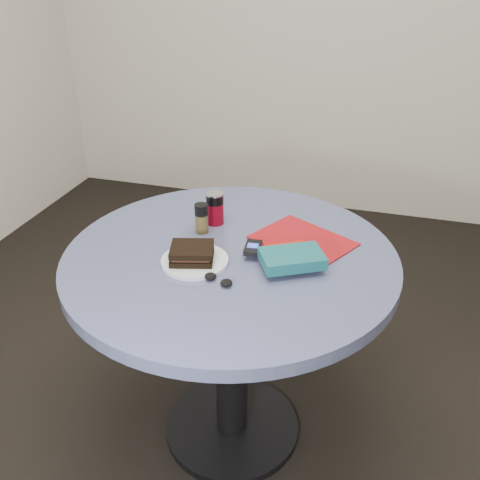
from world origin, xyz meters
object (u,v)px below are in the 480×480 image
(sandwich, at_px, (192,253))
(soda_can, at_px, (215,208))
(novel, at_px, (292,258))
(headphones, at_px, (218,280))
(pepper_grinder, at_px, (202,218))
(red_book, at_px, (285,253))
(mp3_player, at_px, (253,248))
(magazine, at_px, (303,241))
(plate, at_px, (195,261))
(table, at_px, (231,298))

(sandwich, height_order, soda_can, soda_can)
(novel, height_order, headphones, novel)
(soda_can, height_order, pepper_grinder, soda_can)
(soda_can, height_order, red_book, soda_can)
(sandwich, xyz_separation_m, mp3_player, (0.16, 0.09, -0.01))
(red_book, distance_m, headphones, 0.24)
(pepper_grinder, height_order, red_book, pepper_grinder)
(soda_can, height_order, magazine, soda_can)
(soda_can, distance_m, red_book, 0.31)
(plate, bearing_deg, headphones, -38.86)
(pepper_grinder, xyz_separation_m, headphones, (0.14, -0.26, -0.04))
(plate, height_order, headphones, headphones)
(table, bearing_deg, pepper_grinder, 140.94)
(plate, xyz_separation_m, headphones, (0.10, -0.08, 0.00))
(table, bearing_deg, sandwich, -136.34)
(table, distance_m, magazine, 0.29)
(table, bearing_deg, magazine, 34.15)
(table, bearing_deg, novel, -10.45)
(soda_can, relative_size, red_book, 0.70)
(plate, bearing_deg, soda_can, 95.09)
(red_book, height_order, headphones, same)
(magazine, bearing_deg, novel, -62.25)
(plate, relative_size, magazine, 0.69)
(magazine, distance_m, mp3_player, 0.18)
(novel, bearing_deg, mp3_player, 131.90)
(table, relative_size, plate, 5.13)
(headphones, bearing_deg, sandwich, 144.09)
(mp3_player, bearing_deg, sandwich, -148.74)
(pepper_grinder, distance_m, novel, 0.35)
(red_book, bearing_deg, plate, 172.13)
(pepper_grinder, bearing_deg, mp3_player, -25.73)
(magazine, bearing_deg, red_book, -80.25)
(headphones, bearing_deg, red_book, 52.18)
(soda_can, relative_size, novel, 0.62)
(novel, distance_m, mp3_player, 0.13)
(sandwich, bearing_deg, headphones, -35.91)
(plate, height_order, mp3_player, mp3_player)
(mp3_player, height_order, headphones, mp3_player)
(sandwich, height_order, pepper_grinder, pepper_grinder)
(magazine, xyz_separation_m, novel, (-0.00, -0.17, 0.03))
(table, distance_m, novel, 0.28)
(soda_can, distance_m, magazine, 0.31)
(soda_can, height_order, mp3_player, soda_can)
(headphones, bearing_deg, novel, 34.82)
(pepper_grinder, bearing_deg, plate, -76.65)
(soda_can, bearing_deg, pepper_grinder, -106.15)
(magazine, bearing_deg, headphones, -93.33)
(table, distance_m, plate, 0.21)
(soda_can, bearing_deg, mp3_player, -43.79)
(soda_can, relative_size, pepper_grinder, 1.11)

